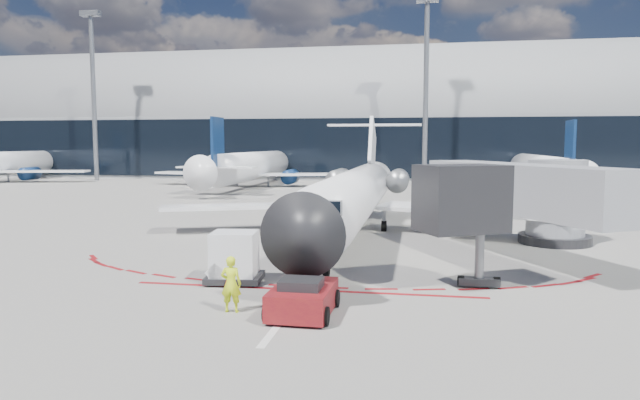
% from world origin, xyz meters
% --- Properties ---
extents(ground, '(260.00, 260.00, 0.00)m').
position_xyz_m(ground, '(0.00, 0.00, 0.00)').
color(ground, slate).
rests_on(ground, ground).
extents(apron_centerline, '(0.25, 40.00, 0.01)m').
position_xyz_m(apron_centerline, '(0.00, 2.00, 0.01)').
color(apron_centerline, silver).
rests_on(apron_centerline, ground).
extents(apron_stop_bar, '(14.00, 0.25, 0.01)m').
position_xyz_m(apron_stop_bar, '(0.00, -11.50, 0.01)').
color(apron_stop_bar, maroon).
rests_on(apron_stop_bar, ground).
extents(terminal_building, '(150.00, 24.15, 24.00)m').
position_xyz_m(terminal_building, '(0.00, 64.97, 8.52)').
color(terminal_building, gray).
rests_on(terminal_building, ground).
extents(jet_bridge, '(10.03, 15.20, 4.90)m').
position_xyz_m(jet_bridge, '(9.79, -3.01, 3.01)').
color(jet_bridge, '#93959B').
rests_on(jet_bridge, ground).
extents(light_mast_west, '(0.70, 0.70, 25.00)m').
position_xyz_m(light_mast_west, '(-45.00, 48.00, 12.50)').
color(light_mast_west, gray).
rests_on(light_mast_west, ground).
extents(light_mast_centre, '(0.70, 0.70, 25.00)m').
position_xyz_m(light_mast_centre, '(5.00, 48.00, 12.50)').
color(light_mast_centre, gray).
rests_on(light_mast_centre, ground).
extents(regional_jet, '(25.72, 31.71, 7.94)m').
position_xyz_m(regional_jet, '(0.44, 2.52, 2.65)').
color(regional_jet, white).
rests_on(regional_jet, ground).
extents(pushback_tug, '(2.14, 4.94, 1.28)m').
position_xyz_m(pushback_tug, '(0.55, -14.66, 0.57)').
color(pushback_tug, maroon).
rests_on(pushback_tug, ground).
extents(ramp_worker, '(0.74, 0.51, 1.94)m').
position_xyz_m(ramp_worker, '(-1.91, -14.80, 0.97)').
color(ramp_worker, '#DEFD1A').
rests_on(ramp_worker, ground).
extents(uld_container, '(2.45, 2.15, 2.11)m').
position_xyz_m(uld_container, '(-3.13, -10.78, 1.04)').
color(uld_container, black).
rests_on(uld_container, ground).
extents(safety_cone_right, '(0.36, 0.36, 0.50)m').
position_xyz_m(safety_cone_right, '(-3.04, -11.89, 0.25)').
color(safety_cone_right, '#D65D04').
rests_on(safety_cone_right, ground).
extents(bg_airliner_1, '(33.10, 35.05, 10.71)m').
position_xyz_m(bg_airliner_1, '(-17.49, 40.83, 5.35)').
color(bg_airliner_1, white).
rests_on(bg_airliner_1, ground).
extents(bg_airliner_2, '(30.87, 32.68, 9.99)m').
position_xyz_m(bg_airliner_2, '(18.93, 40.04, 4.99)').
color(bg_airliner_2, white).
rests_on(bg_airliner_2, ground).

